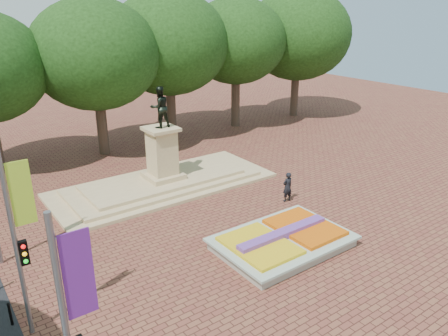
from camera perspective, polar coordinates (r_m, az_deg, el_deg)
name	(u,v)px	position (r m, az deg, el deg)	size (l,w,h in m)	color
ground	(240,237)	(22.23, 2.14, -8.96)	(90.00, 90.00, 0.00)	brown
flower_bed	(283,240)	(21.33, 7.71, -9.36)	(6.30, 4.30, 0.91)	gray
monument	(163,173)	(27.97, -7.95, -0.69)	(14.00, 6.00, 6.40)	tan
tree_row_back	(125,62)	(36.37, -12.80, 13.41)	(44.80, 8.80, 10.43)	#3C2A20
banner_poles	(20,239)	(15.69, -25.07, -8.44)	(0.88, 11.17, 7.00)	slate
bollard_row	(18,334)	(17.26, -25.28, -19.01)	(0.12, 13.12, 0.98)	black
pedestrian	(287,187)	(25.87, 8.27, -2.47)	(0.66, 0.43, 1.81)	black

